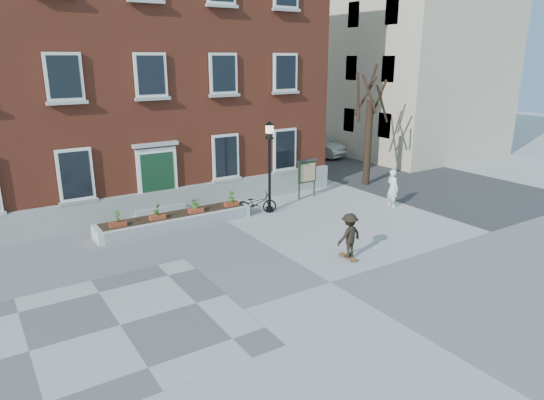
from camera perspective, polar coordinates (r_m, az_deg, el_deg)
ground at (r=14.82m, az=6.90°, el=-9.59°), size 100.00×100.00×0.00m
checker_patch at (r=13.15m, az=-17.44°, el=-13.87°), size 6.00×6.00×0.01m
bicycle at (r=20.77m, az=-1.87°, el=-0.38°), size 1.85×1.22×0.92m
parked_car at (r=33.08m, az=5.20°, el=6.35°), size 2.30×4.44×1.39m
bystander at (r=22.25m, az=13.99°, el=1.35°), size 0.46×0.66×1.72m
brick_building at (r=25.01m, az=-18.16°, el=15.29°), size 18.40×10.85×12.60m
planter_assembly at (r=19.55m, az=-11.26°, el=-2.26°), size 6.20×1.12×1.15m
bare_tree at (r=25.58m, az=11.30°, el=7.88°), size 1.83×1.83×6.16m
side_street at (r=40.06m, az=9.17°, el=17.07°), size 15.20×36.00×14.50m
lamp_post at (r=20.54m, az=-0.29°, el=5.42°), size 0.40×0.40×3.93m
notice_board at (r=22.97m, az=4.15°, el=3.31°), size 1.10×0.16×1.87m
skateboarder at (r=16.23m, az=9.07°, el=-4.14°), size 1.02×0.78×1.59m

